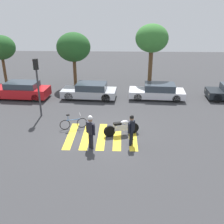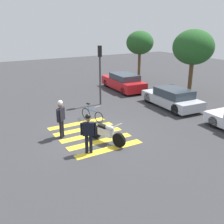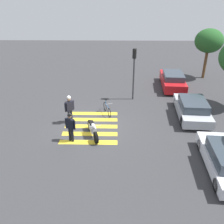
# 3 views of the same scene
# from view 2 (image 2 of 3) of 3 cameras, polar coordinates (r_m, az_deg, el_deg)

# --- Properties ---
(ground_plane) EXTENTS (60.00, 60.00, 0.00)m
(ground_plane) POSITION_cam_2_polar(r_m,az_deg,el_deg) (13.27, -4.40, -4.94)
(ground_plane) COLOR #38383A
(police_motorcycle) EXTENTS (2.06, 0.92, 1.05)m
(police_motorcycle) POSITION_cam_2_polar(r_m,az_deg,el_deg) (12.25, -1.18, -4.58)
(police_motorcycle) COLOR black
(police_motorcycle) RESTS_ON ground_plane
(leaning_bicycle) EXTENTS (1.61, 0.65, 0.98)m
(leaning_bicycle) POSITION_cam_2_polar(r_m,az_deg,el_deg) (15.04, -4.32, -0.56)
(leaning_bicycle) COLOR black
(leaning_bicycle) RESTS_ON ground_plane
(officer_on_foot) EXTENTS (0.52, 0.53, 1.88)m
(officer_on_foot) POSITION_cam_2_polar(r_m,az_deg,el_deg) (12.79, -10.97, -0.84)
(officer_on_foot) COLOR black
(officer_on_foot) RESTS_ON ground_plane
(officer_by_motorcycle) EXTENTS (0.39, 0.61, 1.77)m
(officer_by_motorcycle) POSITION_cam_2_polar(r_m,az_deg,el_deg) (11.11, -5.12, -4.07)
(officer_by_motorcycle) COLOR black
(officer_by_motorcycle) RESTS_ON ground_plane
(crosswalk_stripes) EXTENTS (4.05, 3.30, 0.01)m
(crosswalk_stripes) POSITION_cam_2_polar(r_m,az_deg,el_deg) (13.27, -4.40, -4.92)
(crosswalk_stripes) COLOR yellow
(crosswalk_stripes) RESTS_ON ground_plane
(car_red_convertible) EXTENTS (4.78, 2.15, 1.36)m
(car_red_convertible) POSITION_cam_2_polar(r_m,az_deg,el_deg) (22.06, 2.47, 6.49)
(car_red_convertible) COLOR black
(car_red_convertible) RESTS_ON ground_plane
(car_silver_sedan) EXTENTS (4.49, 2.16, 1.28)m
(car_silver_sedan) POSITION_cam_2_polar(r_m,az_deg,el_deg) (17.84, 12.80, 2.98)
(car_silver_sedan) COLOR black
(car_silver_sedan) RESTS_ON ground_plane
(traffic_light_pole) EXTENTS (0.36, 0.31, 3.93)m
(traffic_light_pole) POSITION_cam_2_polar(r_m,az_deg,el_deg) (17.60, -2.63, 10.00)
(traffic_light_pole) COLOR #38383D
(traffic_light_pole) RESTS_ON ground_plane
(street_tree_near) EXTENTS (2.57, 2.57, 4.64)m
(street_tree_near) POSITION_cam_2_polar(r_m,az_deg,el_deg) (25.93, 6.03, 14.60)
(street_tree_near) COLOR brown
(street_tree_near) RESTS_ON ground_plane
(street_tree_mid) EXTENTS (3.04, 3.04, 4.90)m
(street_tree_mid) POSITION_cam_2_polar(r_m,az_deg,el_deg) (20.98, 17.13, 13.17)
(street_tree_mid) COLOR brown
(street_tree_mid) RESTS_ON ground_plane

